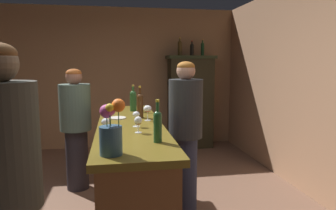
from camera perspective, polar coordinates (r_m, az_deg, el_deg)
wall_back at (r=6.02m, az=-10.85°, el=4.92°), size 4.98×0.12×2.68m
bar_counter at (r=3.05m, az=-6.98°, el=-13.19°), size 0.59×2.35×1.07m
display_cabinet at (r=5.91m, az=4.22°, el=0.92°), size 0.91×0.46×1.77m
wine_bottle_riesling at (r=3.16m, az=-5.26°, el=0.13°), size 0.07×0.07×0.33m
wine_bottle_syrah at (r=2.17m, az=-1.95°, el=-3.66°), size 0.06×0.06×0.31m
wine_bottle_rose at (r=3.61m, az=-6.54°, el=0.99°), size 0.08×0.08×0.31m
wine_glass_front at (r=2.48m, az=-5.63°, el=-3.11°), size 0.06×0.06×0.14m
wine_glass_mid at (r=2.99m, az=-3.85°, el=-0.84°), size 0.08×0.08×0.15m
wine_glass_rear at (r=2.41m, az=-11.60°, el=-3.28°), size 0.07×0.07×0.14m
wine_glass_spare at (r=2.71m, az=-5.99°, el=-1.97°), size 0.07×0.07×0.14m
flower_arrangement at (r=1.90m, az=-10.62°, el=-4.76°), size 0.16×0.14×0.35m
cheese_plate at (r=3.16m, az=-9.45°, el=-2.41°), size 0.17×0.17×0.01m
display_bottle_left at (r=5.82m, az=2.23°, el=10.74°), size 0.08×0.08×0.33m
display_bottle_midleft at (r=5.87m, az=4.51°, el=10.44°), size 0.07×0.07×0.28m
display_bottle_center at (r=5.93m, az=6.49°, el=10.52°), size 0.06×0.06×0.31m
patron_tall at (r=1.90m, az=-28.05°, el=-13.94°), size 0.37×0.37×1.74m
patron_in_navy at (r=4.08m, az=-16.90°, el=-3.58°), size 0.39×0.39×1.56m
bartender at (r=3.31m, az=3.29°, el=-4.82°), size 0.37×0.37×1.65m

